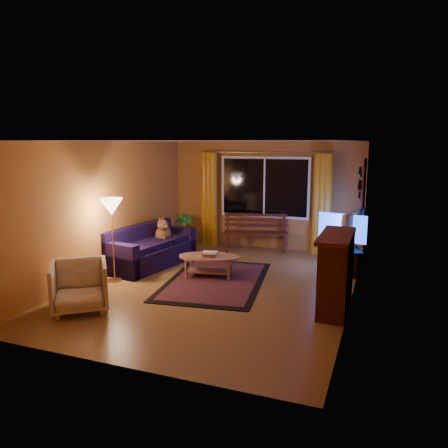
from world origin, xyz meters
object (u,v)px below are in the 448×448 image
(sofa, at_px, (151,246))
(tv_console, at_px, (346,258))
(armchair, at_px, (79,284))
(coffee_table, at_px, (209,266))
(bench, at_px, (255,242))
(floor_lamp, at_px, (113,240))

(sofa, relative_size, tv_console, 1.70)
(armchair, height_order, coffee_table, armchair)
(bench, xyz_separation_m, sofa, (-1.65, -1.90, 0.19))
(sofa, distance_m, floor_lamp, 1.18)
(sofa, bearing_deg, floor_lamp, -85.49)
(floor_lamp, height_order, tv_console, floor_lamp)
(floor_lamp, height_order, coffee_table, floor_lamp)
(sofa, height_order, floor_lamp, floor_lamp)
(floor_lamp, distance_m, tv_console, 4.46)
(coffee_table, bearing_deg, bench, 83.88)
(bench, height_order, floor_lamp, floor_lamp)
(floor_lamp, bearing_deg, tv_console, 29.90)
(floor_lamp, distance_m, coffee_table, 1.81)
(sofa, relative_size, floor_lamp, 1.32)
(sofa, distance_m, armchair, 2.48)
(armchair, height_order, floor_lamp, floor_lamp)
(floor_lamp, xyz_separation_m, coffee_table, (1.51, 0.82, -0.55))
(armchair, relative_size, tv_console, 0.69)
(bench, bearing_deg, floor_lamp, -135.26)
(bench, xyz_separation_m, coffee_table, (-0.24, -2.19, -0.01))
(floor_lamp, bearing_deg, armchair, -76.49)
(bench, height_order, sofa, sofa)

